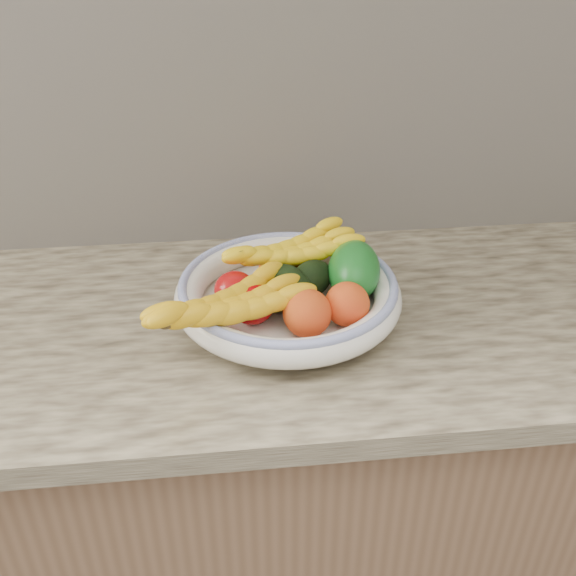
# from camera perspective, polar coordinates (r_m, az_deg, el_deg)

# --- Properties ---
(kitchen_counter) EXTENTS (2.44, 0.66, 1.40)m
(kitchen_counter) POSITION_cam_1_polar(r_m,az_deg,el_deg) (1.44, -0.12, -16.64)
(kitchen_counter) COLOR brown
(kitchen_counter) RESTS_ON ground
(fruit_bowl) EXTENTS (0.39, 0.39, 0.08)m
(fruit_bowl) POSITION_cam_1_polar(r_m,az_deg,el_deg) (1.10, 0.00, -0.51)
(fruit_bowl) COLOR white
(fruit_bowl) RESTS_ON kitchen_counter
(clementine_back_left) EXTENTS (0.06, 0.06, 0.05)m
(clementine_back_left) POSITION_cam_1_polar(r_m,az_deg,el_deg) (1.17, -1.34, 1.75)
(clementine_back_left) COLOR #FA5405
(clementine_back_left) RESTS_ON fruit_bowl
(clementine_back_right) EXTENTS (0.05, 0.05, 0.04)m
(clementine_back_right) POSITION_cam_1_polar(r_m,az_deg,el_deg) (1.19, 0.66, 2.33)
(clementine_back_right) COLOR #DE6304
(clementine_back_right) RESTS_ON fruit_bowl
(clementine_back_mid) EXTENTS (0.07, 0.07, 0.05)m
(clementine_back_mid) POSITION_cam_1_polar(r_m,az_deg,el_deg) (1.17, -0.76, 1.66)
(clementine_back_mid) COLOR #E14904
(clementine_back_mid) RESTS_ON fruit_bowl
(clementine_extra) EXTENTS (0.06, 0.06, 0.05)m
(clementine_extra) POSITION_cam_1_polar(r_m,az_deg,el_deg) (1.19, 1.31, 2.35)
(clementine_extra) COLOR #F26005
(clementine_extra) RESTS_ON fruit_bowl
(tomato_left) EXTENTS (0.08, 0.08, 0.06)m
(tomato_left) POSITION_cam_1_polar(r_m,az_deg,el_deg) (1.09, -4.74, -0.17)
(tomato_left) COLOR #A40A0B
(tomato_left) RESTS_ON fruit_bowl
(tomato_near_left) EXTENTS (0.09, 0.09, 0.07)m
(tomato_near_left) POSITION_cam_1_polar(r_m,az_deg,el_deg) (1.05, -3.21, -1.40)
(tomato_near_left) COLOR #9F0002
(tomato_near_left) RESTS_ON fruit_bowl
(avocado_center) EXTENTS (0.11, 0.13, 0.08)m
(avocado_center) POSITION_cam_1_polar(r_m,az_deg,el_deg) (1.09, -0.07, 0.03)
(avocado_center) COLOR black
(avocado_center) RESTS_ON fruit_bowl
(avocado_right) EXTENTS (0.11, 0.11, 0.06)m
(avocado_right) POSITION_cam_1_polar(r_m,az_deg,el_deg) (1.12, 2.06, 0.82)
(avocado_right) COLOR black
(avocado_right) RESTS_ON fruit_bowl
(green_mango) EXTENTS (0.13, 0.15, 0.12)m
(green_mango) POSITION_cam_1_polar(r_m,az_deg,el_deg) (1.12, 5.87, 1.54)
(green_mango) COLOR #105918
(green_mango) RESTS_ON fruit_bowl
(peach_front) EXTENTS (0.10, 0.10, 0.08)m
(peach_front) POSITION_cam_1_polar(r_m,az_deg,el_deg) (1.02, 1.73, -2.25)
(peach_front) COLOR orange
(peach_front) RESTS_ON fruit_bowl
(peach_right) EXTENTS (0.09, 0.09, 0.07)m
(peach_right) POSITION_cam_1_polar(r_m,az_deg,el_deg) (1.04, 5.28, -1.43)
(peach_right) COLOR orange
(peach_right) RESTS_ON fruit_bowl
(banana_bunch_back) EXTENTS (0.29, 0.18, 0.08)m
(banana_bunch_back) POSITION_cam_1_polar(r_m,az_deg,el_deg) (1.14, 0.24, 2.97)
(banana_bunch_back) COLOR yellow
(banana_bunch_back) RESTS_ON fruit_bowl
(banana_bunch_front) EXTENTS (0.32, 0.25, 0.08)m
(banana_bunch_front) POSITION_cam_1_polar(r_m,az_deg,el_deg) (1.00, -5.38, -1.94)
(banana_bunch_front) COLOR yellow
(banana_bunch_front) RESTS_ON fruit_bowl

